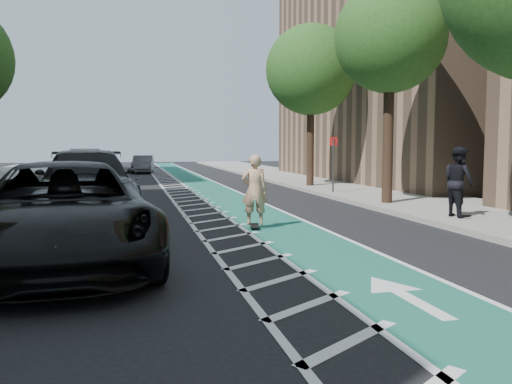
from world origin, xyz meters
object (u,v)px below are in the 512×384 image
object	(u,v)px
skateboarder	(254,190)
barrel_a	(20,207)
suv_far	(87,183)
suv_near	(64,214)

from	to	relation	value
skateboarder	barrel_a	size ratio (longest dim) A/B	2.01
skateboarder	suv_far	xyz separation A→B (m)	(-4.36, 3.64, -0.01)
skateboarder	barrel_a	distance (m)	6.68
suv_far	barrel_a	distance (m)	2.07
skateboarder	suv_near	bearing A→B (deg)	49.52
suv_near	suv_far	distance (m)	6.92
skateboarder	suv_near	distance (m)	5.37
suv_near	barrel_a	xyz separation A→B (m)	(-1.85, 5.94, -0.50)
skateboarder	suv_far	bearing A→B (deg)	-27.91
skateboarder	barrel_a	xyz separation A→B (m)	(-6.10, 2.66, -0.58)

